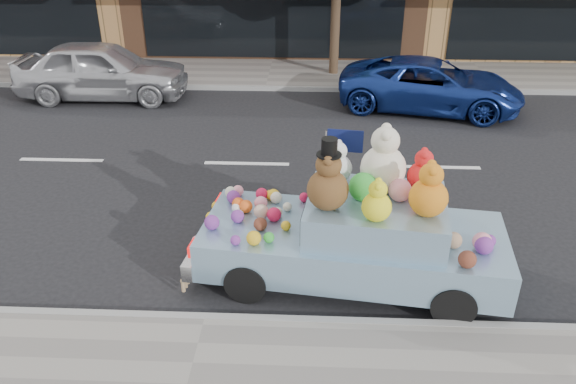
{
  "coord_description": "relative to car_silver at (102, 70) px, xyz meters",
  "views": [
    {
      "loc": [
        1.36,
        -10.73,
        5.08
      ],
      "look_at": [
        1.04,
        -3.57,
        1.25
      ],
      "focal_mm": 35.0,
      "sensor_mm": 36.0,
      "label": 1
    }
  ],
  "objects": [
    {
      "name": "ground",
      "position": [
        4.42,
        -4.15,
        -0.79
      ],
      "size": [
        120.0,
        120.0,
        0.0
      ],
      "primitive_type": "plane",
      "color": "black",
      "rests_on": "ground"
    },
    {
      "name": "far_sidewalk",
      "position": [
        4.42,
        2.35,
        -0.73
      ],
      "size": [
        60.0,
        3.0,
        0.12
      ],
      "primitive_type": "cube",
      "color": "gray",
      "rests_on": "ground"
    },
    {
      "name": "near_kerb",
      "position": [
        4.42,
        -9.15,
        -0.72
      ],
      "size": [
        60.0,
        0.12,
        0.13
      ],
      "primitive_type": "cube",
      "color": "gray",
      "rests_on": "ground"
    },
    {
      "name": "far_kerb",
      "position": [
        4.42,
        0.85,
        -0.72
      ],
      "size": [
        60.0,
        0.12,
        0.13
      ],
      "primitive_type": "cube",
      "color": "gray",
      "rests_on": "ground"
    },
    {
      "name": "car_silver",
      "position": [
        0.0,
        0.0,
        0.0
      ],
      "size": [
        4.65,
        1.9,
        1.58
      ],
      "primitive_type": "imported",
      "rotation": [
        0.0,
        0.0,
        1.58
      ],
      "color": "silver",
      "rests_on": "ground"
    },
    {
      "name": "car_blue",
      "position": [
        8.86,
        -0.52,
        -0.14
      ],
      "size": [
        5.05,
        3.14,
        1.3
      ],
      "primitive_type": "imported",
      "rotation": [
        0.0,
        0.0,
        1.35
      ],
      "color": "navy",
      "rests_on": "ground"
    },
    {
      "name": "art_car",
      "position": [
        6.45,
        -8.04,
        0.03
      ],
      "size": [
        4.67,
        2.29,
        2.35
      ],
      "rotation": [
        0.0,
        0.0,
        -0.13
      ],
      "color": "black",
      "rests_on": "ground"
    }
  ]
}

